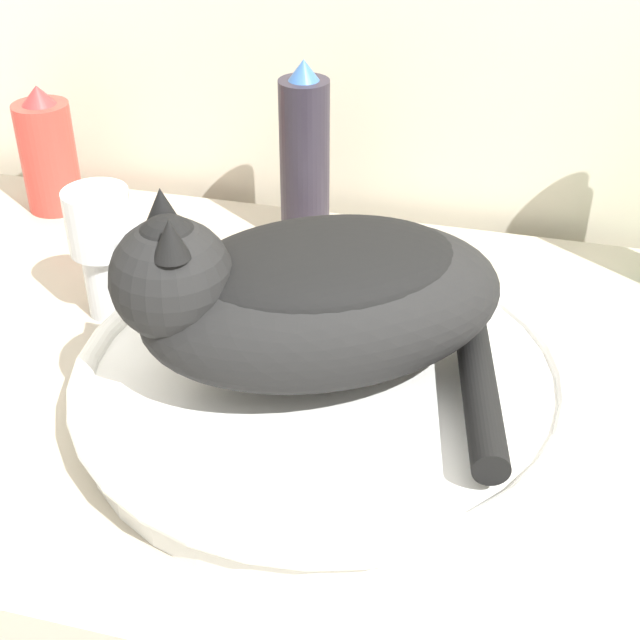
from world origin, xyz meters
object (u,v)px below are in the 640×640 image
at_px(cat, 310,294).
at_px(spray_bottle_trigger, 48,154).
at_px(hairspray_can_black, 305,159).
at_px(faucet, 106,243).

distance_m(cat, spray_bottle_trigger, 0.50).
relative_size(hairspray_can_black, spray_bottle_trigger, 1.36).
height_order(faucet, hairspray_can_black, hairspray_can_black).
distance_m(hairspray_can_black, spray_bottle_trigger, 0.32).
height_order(hairspray_can_black, spray_bottle_trigger, hairspray_can_black).
bearing_deg(spray_bottle_trigger, faucet, -49.18).
relative_size(cat, hairspray_can_black, 1.67).
bearing_deg(faucet, cat, -2.29).
xyz_separation_m(cat, hairspray_can_black, (-0.09, 0.30, -0.02)).
bearing_deg(faucet, hairspray_can_black, 75.50).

